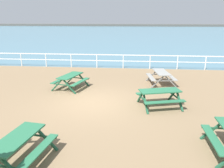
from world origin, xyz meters
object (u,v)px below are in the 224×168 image
Objects in this scene: picnic_table_near_right at (161,75)px; picnic_table_mid_centre at (18,143)px; picnic_table_far_left at (70,78)px; picnic_table_near_left at (160,94)px.

picnic_table_near_right and picnic_table_mid_centre have the same top height.
picnic_table_mid_centre is at bearing -160.90° from picnic_table_far_left.
picnic_table_mid_centre and picnic_table_far_left have the same top height.
picnic_table_mid_centre is at bearing 142.48° from picnic_table_near_right.
picnic_table_far_left is (-5.17, -1.35, 0.00)m from picnic_table_near_right.
picnic_table_near_right is 5.34m from picnic_table_far_left.
picnic_table_mid_centre is (-4.74, -8.23, 0.00)m from picnic_table_near_right.
picnic_table_far_left is at bearing 97.04° from picnic_table_near_right.
picnic_table_near_left is 1.08× the size of picnic_table_near_right.
picnic_table_near_right is at bearing -21.81° from picnic_table_mid_centre.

